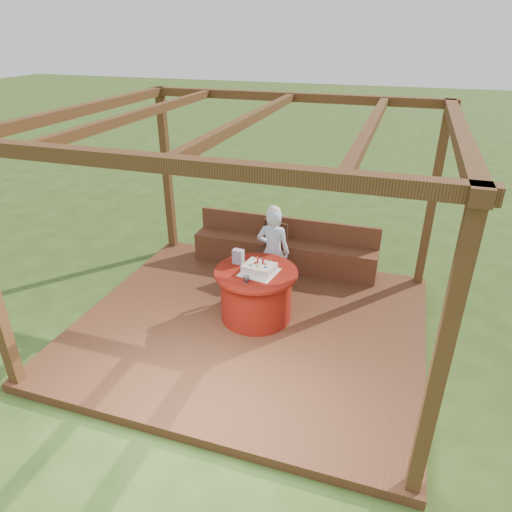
{
  "coord_description": "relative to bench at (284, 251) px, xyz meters",
  "views": [
    {
      "loc": [
        1.67,
        -4.8,
        3.68
      ],
      "look_at": [
        0.0,
        0.25,
        1.0
      ],
      "focal_mm": 32.0,
      "sensor_mm": 36.0,
      "label": 1
    }
  ],
  "objects": [
    {
      "name": "elderly_woman",
      "position": [
        0.05,
        -0.84,
        0.42
      ],
      "size": [
        0.49,
        0.33,
        1.36
      ],
      "color": "#ABD2FF",
      "rests_on": "deck"
    },
    {
      "name": "drinking_glass",
      "position": [
        0.01,
        -1.88,
        0.48
      ],
      "size": [
        0.1,
        0.1,
        0.08
      ],
      "primitive_type": "imported",
      "rotation": [
        0.0,
        0.0,
        0.14
      ],
      "color": "white",
      "rests_on": "table"
    },
    {
      "name": "bench",
      "position": [
        0.0,
        0.0,
        0.0
      ],
      "size": [
        3.0,
        0.42,
        0.8
      ],
      "color": "brown",
      "rests_on": "deck"
    },
    {
      "name": "deck",
      "position": [
        0.0,
        -1.72,
        -0.32
      ],
      "size": [
        4.5,
        4.0,
        0.12
      ],
      "primitive_type": "cube",
      "color": "brown",
      "rests_on": "ground"
    },
    {
      "name": "ground",
      "position": [
        0.0,
        -1.72,
        -0.38
      ],
      "size": [
        60.0,
        60.0,
        0.0
      ],
      "primitive_type": "plane",
      "color": "#2D4A18",
      "rests_on": "ground"
    },
    {
      "name": "pergola",
      "position": [
        0.0,
        -1.72,
        2.02
      ],
      "size": [
        4.5,
        4.0,
        2.72
      ],
      "color": "brown",
      "rests_on": "deck"
    },
    {
      "name": "gift_bag",
      "position": [
        -0.27,
        -1.42,
        0.54
      ],
      "size": [
        0.15,
        0.11,
        0.2
      ],
      "primitive_type": "cube",
      "rotation": [
        0.0,
        0.0,
        -0.13
      ],
      "color": "pink",
      "rests_on": "table"
    },
    {
      "name": "table",
      "position": [
        0.03,
        -1.56,
        0.09
      ],
      "size": [
        1.1,
        1.1,
        0.71
      ],
      "color": "maroon",
      "rests_on": "deck"
    },
    {
      "name": "birthday_cake",
      "position": [
        0.08,
        -1.58,
        0.5
      ],
      "size": [
        0.5,
        0.5,
        0.19
      ],
      "color": "white",
      "rests_on": "table"
    },
    {
      "name": "chair",
      "position": [
        -0.11,
        -0.35,
        0.21
      ],
      "size": [
        0.52,
        0.52,
        0.87
      ],
      "color": "#371D11",
      "rests_on": "deck"
    }
  ]
}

